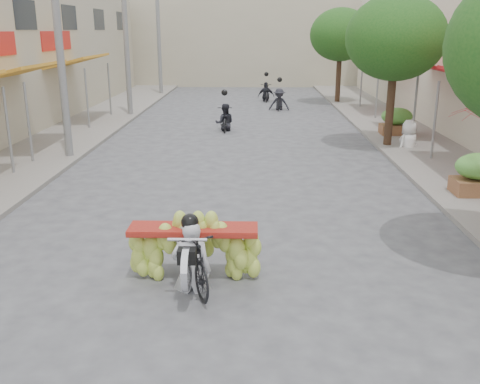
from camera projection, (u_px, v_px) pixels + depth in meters
name	position (u px, v px, depth m)	size (l,w,h in m)	color
sidewalk_left	(54.00, 139.00, 20.39)	(4.00, 60.00, 0.12)	gray
sidewalk_right	(423.00, 141.00, 20.06)	(4.00, 60.00, 0.12)	gray
far_building	(246.00, 37.00, 41.22)	(20.00, 6.00, 7.00)	#AFA58B
utility_pole_mid	(58.00, 31.00, 16.33)	(0.60, 0.24, 8.00)	slate
utility_pole_far	(126.00, 30.00, 24.94)	(0.60, 0.24, 8.00)	slate
utility_pole_back	(158.00, 30.00, 33.54)	(0.60, 0.24, 8.00)	slate
street_tree_mid	(396.00, 38.00, 18.05)	(3.40, 3.40, 5.25)	#3A2719
street_tree_far	(341.00, 35.00, 29.53)	(3.40, 3.40, 5.25)	#3A2719
produce_crate_mid	(479.00, 171.00, 13.19)	(1.20, 0.88, 1.16)	brown
produce_crate_far	(397.00, 119.00, 20.84)	(1.20, 0.88, 1.16)	brown
banana_motorbike	(192.00, 244.00, 8.68)	(2.20, 1.92, 2.20)	black
pedestrian	(410.00, 120.00, 18.53)	(1.08, 0.97, 1.88)	white
bg_motorbike_a	(225.00, 113.00, 22.22)	(0.81, 1.64, 1.95)	black
bg_motorbike_b	(279.00, 93.00, 27.87)	(1.12, 1.56, 1.95)	black
bg_motorbike_c	(266.00, 88.00, 31.33)	(0.97, 1.69, 1.95)	black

